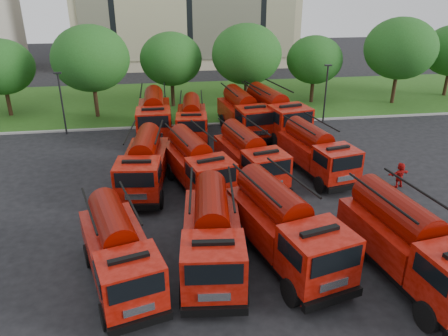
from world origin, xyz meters
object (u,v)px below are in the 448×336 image
object	(u,v)px
fire_truck_1	(212,234)
fire_truck_3	(411,244)
fire_truck_7	(316,152)
fire_truck_4	(144,164)
fire_truck_5	(196,164)
fire_truck_0	(119,251)
fire_truck_9	(192,120)
fire_truck_8	(154,115)
fire_truck_10	(244,113)
firefighter_3	(433,264)
fire_truck_11	(274,113)
fire_truck_6	(249,156)
fire_truck_2	(285,227)
firefighter_0	(304,303)
firefighter_4	(135,250)
firefighter_5	(398,187)

from	to	relation	value
fire_truck_1	fire_truck_3	size ratio (longest dim) A/B	0.94
fire_truck_1	fire_truck_7	xyz separation A→B (m)	(7.84, 8.91, -0.10)
fire_truck_4	fire_truck_5	bearing A→B (deg)	-0.71
fire_truck_0	fire_truck_3	size ratio (longest dim) A/B	0.90
fire_truck_7	fire_truck_9	size ratio (longest dim) A/B	1.05
fire_truck_3	fire_truck_8	size ratio (longest dim) A/B	1.06
fire_truck_8	fire_truck_10	xyz separation A→B (m)	(7.25, -0.53, -0.00)
fire_truck_9	firefighter_3	world-z (taller)	fire_truck_9
fire_truck_11	fire_truck_5	bearing A→B (deg)	-141.26
fire_truck_6	fire_truck_8	distance (m)	10.98
fire_truck_3	fire_truck_9	xyz separation A→B (m)	(-7.86, 18.91, -0.23)
fire_truck_2	fire_truck_10	bearing A→B (deg)	70.47
fire_truck_4	fire_truck_9	size ratio (longest dim) A/B	1.07
fire_truck_2	firefighter_0	bearing A→B (deg)	-103.67
fire_truck_2	fire_truck_6	distance (m)	8.69
fire_truck_5	firefighter_3	distance (m)	13.78
fire_truck_3	fire_truck_4	world-z (taller)	fire_truck_3
fire_truck_2	fire_truck_11	bearing A→B (deg)	62.60
fire_truck_6	fire_truck_9	world-z (taller)	fire_truck_6
fire_truck_5	fire_truck_7	distance (m)	7.93
fire_truck_8	fire_truck_10	bearing A→B (deg)	-4.02
firefighter_4	firefighter_5	bearing A→B (deg)	-143.79
fire_truck_3	firefighter_4	bearing A→B (deg)	153.09
fire_truck_3	fire_truck_6	bearing A→B (deg)	104.96
fire_truck_5	fire_truck_8	world-z (taller)	fire_truck_8
fire_truck_8	fire_truck_11	xyz separation A→B (m)	(9.57, -1.11, 0.11)
fire_truck_6	fire_truck_9	size ratio (longest dim) A/B	1.07
fire_truck_0	firefighter_4	xyz separation A→B (m)	(0.46, 2.28, -1.57)
fire_truck_1	fire_truck_8	bearing A→B (deg)	103.67
fire_truck_6	fire_truck_8	bearing A→B (deg)	109.89
fire_truck_6	fire_truck_5	bearing A→B (deg)	179.01
fire_truck_8	fire_truck_0	bearing A→B (deg)	-94.18
fire_truck_7	fire_truck_11	xyz separation A→B (m)	(-0.88, 7.93, 0.25)
fire_truck_0	fire_truck_8	xyz separation A→B (m)	(1.39, 18.48, 0.15)
fire_truck_2	fire_truck_4	xyz separation A→B (m)	(-6.46, 8.35, -0.13)
fire_truck_3	fire_truck_4	size ratio (longest dim) A/B	1.09
fire_truck_9	firefighter_4	world-z (taller)	fire_truck_9
fire_truck_1	fire_truck_2	size ratio (longest dim) A/B	0.93
fire_truck_0	fire_truck_3	bearing A→B (deg)	-22.80
fire_truck_6	fire_truck_10	bearing A→B (deg)	68.58
fire_truck_5	firefighter_4	distance (m)	7.36
fire_truck_11	firefighter_3	size ratio (longest dim) A/B	5.09
firefighter_4	fire_truck_6	bearing A→B (deg)	-114.58
fire_truck_3	fire_truck_8	xyz separation A→B (m)	(-10.80, 19.96, -0.04)
firefighter_0	fire_truck_2	bearing A→B (deg)	64.29
fire_truck_2	firefighter_4	distance (m)	7.25
fire_truck_0	fire_truck_7	world-z (taller)	fire_truck_0
fire_truck_8	firefighter_0	bearing A→B (deg)	-73.98
fire_truck_1	fire_truck_10	xyz separation A→B (m)	(4.65, 17.42, 0.05)
fire_truck_3	firefighter_4	size ratio (longest dim) A/B	4.51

